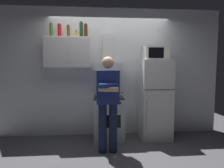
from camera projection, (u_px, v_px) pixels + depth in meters
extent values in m
plane|color=#4C4C51|center=(112.00, 144.00, 3.66)|extent=(7.00, 7.00, 0.00)
cube|color=white|center=(110.00, 72.00, 4.13)|extent=(4.80, 0.10, 2.70)
cube|color=silver|center=(68.00, 53.00, 3.81)|extent=(0.90, 0.34, 0.60)
cube|color=silver|center=(55.00, 52.00, 3.62)|extent=(0.43, 0.01, 0.58)
cube|color=silver|center=(79.00, 52.00, 3.65)|extent=(0.43, 0.01, 0.58)
sphere|color=#B2B2B7|center=(65.00, 62.00, 3.63)|extent=(0.02, 0.02, 0.02)
sphere|color=#B2B2B7|center=(69.00, 62.00, 3.64)|extent=(0.02, 0.02, 0.02)
cube|color=silver|center=(109.00, 118.00, 3.86)|extent=(0.60, 0.60, 0.85)
cube|color=black|center=(108.00, 97.00, 3.83)|extent=(0.59, 0.59, 0.01)
cube|color=black|center=(110.00, 122.00, 3.56)|extent=(0.42, 0.01, 0.24)
cylinder|color=black|center=(102.00, 98.00, 3.69)|extent=(0.16, 0.16, 0.01)
cylinder|color=black|center=(116.00, 98.00, 3.72)|extent=(0.16, 0.16, 0.01)
cylinder|color=black|center=(102.00, 96.00, 3.93)|extent=(0.16, 0.16, 0.01)
cylinder|color=black|center=(114.00, 96.00, 3.95)|extent=(0.16, 0.16, 0.01)
cylinder|color=black|center=(99.00, 103.00, 3.50)|extent=(0.04, 0.02, 0.04)
cylinder|color=black|center=(106.00, 103.00, 3.52)|extent=(0.04, 0.02, 0.04)
cylinder|color=black|center=(113.00, 103.00, 3.53)|extent=(0.04, 0.02, 0.04)
cylinder|color=black|center=(120.00, 103.00, 3.54)|extent=(0.04, 0.02, 0.04)
cube|color=white|center=(108.00, 67.00, 3.85)|extent=(0.60, 0.44, 0.15)
cube|color=white|center=(108.00, 48.00, 3.96)|extent=(0.20, 0.16, 0.60)
cube|color=silver|center=(155.00, 100.00, 3.91)|extent=(0.60, 0.60, 1.60)
cube|color=#4C4C4C|center=(160.00, 90.00, 3.59)|extent=(0.59, 0.01, 0.01)
cylinder|color=silver|center=(147.00, 115.00, 3.60)|extent=(0.02, 0.02, 0.60)
cube|color=silver|center=(155.00, 53.00, 3.85)|extent=(0.48, 0.36, 0.28)
cube|color=black|center=(156.00, 53.00, 3.66)|extent=(0.30, 0.01, 0.20)
cylinder|color=#192342|center=(103.00, 128.00, 3.26)|extent=(0.14, 0.14, 0.85)
cylinder|color=#192342|center=(113.00, 128.00, 3.27)|extent=(0.14, 0.14, 0.85)
cube|color=navy|center=(108.00, 87.00, 3.20)|extent=(0.38, 0.20, 0.56)
cylinder|color=navy|center=(108.00, 86.00, 3.06)|extent=(0.33, 0.17, 0.08)
cylinder|color=#DBAD89|center=(108.00, 89.00, 3.06)|extent=(0.33, 0.17, 0.08)
sphere|color=#DBAD89|center=(108.00, 63.00, 3.17)|extent=(0.20, 0.20, 0.20)
cylinder|color=#B7BABF|center=(116.00, 95.00, 3.71)|extent=(0.19, 0.19, 0.11)
cylinder|color=black|center=(109.00, 93.00, 3.70)|extent=(0.05, 0.01, 0.01)
cylinder|color=black|center=(122.00, 93.00, 3.72)|extent=(0.05, 0.01, 0.01)
cylinder|color=red|center=(60.00, 31.00, 3.75)|extent=(0.08, 0.08, 0.25)
cylinder|color=black|center=(59.00, 24.00, 3.74)|extent=(0.04, 0.04, 0.02)
cylinder|color=brown|center=(68.00, 32.00, 3.75)|extent=(0.06, 0.06, 0.22)
cylinder|color=black|center=(68.00, 25.00, 3.74)|extent=(0.04, 0.04, 0.02)
cylinder|color=gold|center=(76.00, 34.00, 3.77)|extent=(0.06, 0.06, 0.12)
cylinder|color=black|center=(76.00, 31.00, 3.76)|extent=(0.03, 0.03, 0.02)
cylinder|color=#47230F|center=(86.00, 31.00, 3.77)|extent=(0.07, 0.07, 0.25)
cylinder|color=black|center=(86.00, 24.00, 3.76)|extent=(0.04, 0.04, 0.02)
cylinder|color=#4C6B19|center=(51.00, 30.00, 3.72)|extent=(0.06, 0.06, 0.26)
cylinder|color=black|center=(51.00, 23.00, 3.71)|extent=(0.03, 0.03, 0.02)
cylinder|color=#19471E|center=(81.00, 30.00, 3.82)|extent=(0.07, 0.07, 0.30)
cylinder|color=black|center=(81.00, 22.00, 3.80)|extent=(0.04, 0.04, 0.02)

